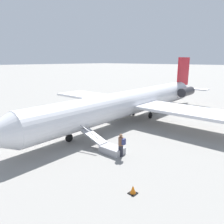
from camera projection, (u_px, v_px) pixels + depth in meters
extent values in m
plane|color=gray|center=(129.00, 121.00, 25.30)|extent=(600.00, 600.00, 0.00)
cylinder|color=silver|center=(129.00, 103.00, 24.80)|extent=(26.73, 3.60, 2.78)
cone|color=silver|center=(184.00, 89.00, 35.94)|extent=(3.69, 2.83, 2.72)
cube|color=red|center=(183.00, 72.00, 34.72)|extent=(3.89, 0.34, 4.45)
cube|color=silver|center=(183.00, 88.00, 35.62)|extent=(1.91, 7.83, 0.14)
cube|color=silver|center=(195.00, 112.00, 21.39)|extent=(4.79, 11.33, 0.28)
cube|color=silver|center=(94.00, 97.00, 30.27)|extent=(4.79, 11.33, 0.28)
cylinder|color=#2D2D33|center=(186.00, 92.00, 31.85)|extent=(3.37, 1.35, 1.25)
cylinder|color=#2D2D33|center=(162.00, 89.00, 34.33)|extent=(3.37, 1.35, 1.25)
cylinder|color=black|center=(69.00, 138.00, 18.85)|extent=(0.69, 0.19, 0.69)
cylinder|color=#2D2D33|center=(69.00, 133.00, 18.74)|extent=(0.12, 0.12, 0.22)
cylinder|color=black|center=(150.00, 116.00, 26.39)|extent=(0.69, 0.19, 0.69)
cylinder|color=#2D2D33|center=(150.00, 112.00, 26.28)|extent=(0.12, 0.12, 0.22)
cylinder|color=black|center=(133.00, 112.00, 27.98)|extent=(0.69, 0.19, 0.69)
cylinder|color=#2D2D33|center=(134.00, 109.00, 27.87)|extent=(0.12, 0.12, 0.22)
cube|color=#99999E|center=(112.00, 150.00, 16.60)|extent=(1.16, 1.83, 0.50)
cube|color=#99999E|center=(94.00, 136.00, 17.72)|extent=(0.97, 2.27, 0.86)
cube|color=#99999E|center=(89.00, 132.00, 17.28)|extent=(0.13, 2.22, 0.81)
cube|color=#23232D|center=(121.00, 151.00, 15.98)|extent=(0.21, 0.29, 0.85)
cylinder|color=brown|center=(121.00, 141.00, 15.80)|extent=(0.36, 0.36, 0.65)
sphere|color=#936B4C|center=(121.00, 135.00, 15.70)|extent=(0.24, 0.24, 0.24)
cube|color=navy|center=(124.00, 142.00, 15.62)|extent=(0.29, 0.19, 0.44)
cube|color=black|center=(133.00, 193.00, 11.60)|extent=(0.43, 0.43, 0.03)
cone|color=orange|center=(133.00, 190.00, 11.54)|extent=(0.33, 0.33, 0.47)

